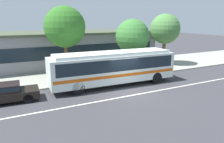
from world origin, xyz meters
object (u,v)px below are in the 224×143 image
Objects in this scene: pedestrian_waiting_near_sign at (132,66)px; street_tree_far_end at (165,29)px; transit_bus at (114,66)px; street_tree_mid_block at (132,36)px; bus_stop_sign at (147,57)px; street_tree_near_stop at (65,27)px; sedan_behind_bus at (2,93)px.

street_tree_far_end reaches higher than pedestrian_waiting_near_sign.
street_tree_mid_block reaches higher than transit_bus.
bus_stop_sign is at bearing 23.40° from transit_bus.
street_tree_near_stop is 7.19m from street_tree_mid_block.
pedestrian_waiting_near_sign is at bearing -122.61° from street_tree_mid_block.
street_tree_near_stop is (-5.88, 2.28, 3.75)m from pedestrian_waiting_near_sign.
street_tree_near_stop reaches higher than street_tree_mid_block.
street_tree_near_stop is at bearing 158.75° from pedestrian_waiting_near_sign.
street_tree_near_stop is (-7.92, 1.91, 3.06)m from bus_stop_sign.
transit_bus is 1.99× the size of street_tree_mid_block.
street_tree_far_end is at bearing 24.34° from pedestrian_waiting_near_sign.
sedan_behind_bus is 11.66m from pedestrian_waiting_near_sign.
pedestrian_waiting_near_sign is at bearing -155.66° from street_tree_far_end.
transit_bus reaches higher than bus_stop_sign.
pedestrian_waiting_near_sign is at bearing -21.25° from street_tree_near_stop.
street_tree_mid_block reaches higher than pedestrian_waiting_near_sign.
street_tree_mid_block reaches higher than sedan_behind_bus.
pedestrian_waiting_near_sign is 0.27× the size of street_tree_far_end.
street_tree_near_stop reaches higher than transit_bus.
sedan_behind_bus is at bearing -164.86° from street_tree_far_end.
bus_stop_sign is at bearing -149.99° from street_tree_far_end.
street_tree_near_stop is 12.31m from street_tree_far_end.
transit_bus is at bearing -138.17° from street_tree_mid_block.
street_tree_far_end is at bearing 10.73° from street_tree_mid_block.
street_tree_near_stop is (-3.00, 4.04, 3.17)m from transit_bus.
pedestrian_waiting_near_sign is 2.19m from bus_stop_sign.
transit_bus is 1.64× the size of street_tree_near_stop.
street_tree_far_end is (17.90, 4.84, 3.68)m from sedan_behind_bus.
sedan_behind_bus is 13.64m from street_tree_mid_block.
transit_bus is at bearing -148.63° from pedestrian_waiting_near_sign.
pedestrian_waiting_near_sign is (11.49, 1.94, 0.38)m from sedan_behind_bus.
bus_stop_sign is 2.65m from street_tree_mid_block.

